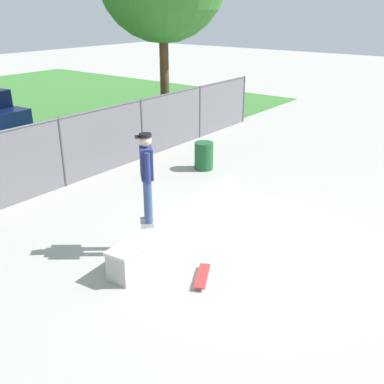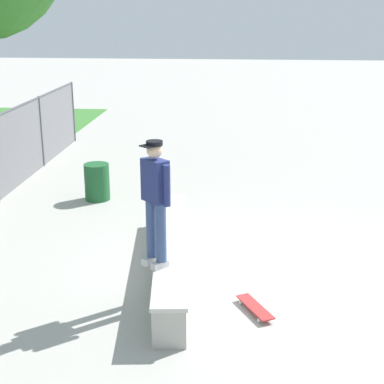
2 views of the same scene
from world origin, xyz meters
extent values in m
plane|color=#ADAAA3|center=(0.00, 0.00, 0.00)|extent=(80.00, 80.00, 0.00)
cube|color=#A8A59E|center=(-0.20, 1.36, 0.27)|extent=(4.59, 0.92, 0.54)
cube|color=beige|center=(-0.20, 1.36, 0.57)|extent=(4.64, 0.97, 0.06)
cube|color=beige|center=(-1.32, 1.39, 0.65)|extent=(0.27, 0.26, 0.10)
cube|color=beige|center=(-1.17, 1.55, 0.65)|extent=(0.27, 0.26, 0.10)
cylinder|color=#384C7A|center=(-1.30, 1.37, 1.14)|extent=(0.15, 0.15, 0.88)
cylinder|color=#384C7A|center=(-1.15, 1.53, 1.14)|extent=(0.15, 0.15, 0.88)
cube|color=navy|center=(-1.23, 1.45, 1.88)|extent=(0.42, 0.43, 0.60)
cylinder|color=navy|center=(-1.39, 1.26, 1.86)|extent=(0.10, 0.10, 0.58)
cylinder|color=navy|center=(-1.06, 1.63, 1.86)|extent=(0.10, 0.10, 0.58)
sphere|color=beige|center=(-1.23, 1.45, 2.31)|extent=(0.22, 0.22, 0.22)
cylinder|color=black|center=(-1.23, 1.45, 2.41)|extent=(0.23, 0.23, 0.06)
cube|color=black|center=(-1.32, 1.54, 2.38)|extent=(0.22, 0.23, 0.02)
cube|color=red|center=(-1.40, 0.02, 0.08)|extent=(0.80, 0.55, 0.02)
cube|color=#B2B2B7|center=(-1.16, 0.14, 0.06)|extent=(0.12, 0.15, 0.02)
cube|color=#B2B2B7|center=(-1.64, -0.11, 0.06)|extent=(0.12, 0.15, 0.02)
cylinder|color=silver|center=(-1.12, 0.07, 0.03)|extent=(0.06, 0.05, 0.05)
cylinder|color=silver|center=(-1.20, 0.22, 0.03)|extent=(0.06, 0.05, 0.05)
cylinder|color=silver|center=(-1.60, -0.19, 0.03)|extent=(0.06, 0.05, 0.05)
cylinder|color=silver|center=(-1.68, -0.04, 0.03)|extent=(0.06, 0.05, 0.05)
cylinder|color=#4C4C51|center=(6.17, 5.67, 0.95)|extent=(0.07, 0.07, 1.90)
cylinder|color=#4C4C51|center=(9.25, 5.67, 0.95)|extent=(0.07, 0.07, 1.90)
cylinder|color=#1E592D|center=(3.42, 3.48, 0.41)|extent=(0.56, 0.56, 0.83)
camera|label=1|loc=(-7.00, -4.02, 4.58)|focal=42.11mm
camera|label=2|loc=(-8.91, 0.26, 4.18)|focal=54.73mm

